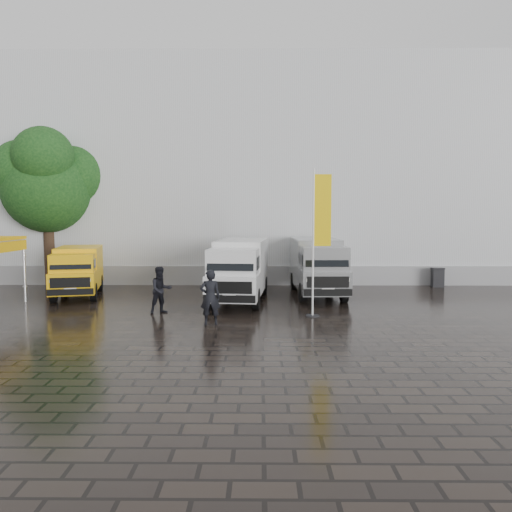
# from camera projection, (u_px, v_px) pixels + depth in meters

# --- Properties ---
(ground) EXTENTS (120.00, 120.00, 0.00)m
(ground) POSITION_uv_depth(u_px,v_px,m) (275.00, 316.00, 18.06)
(ground) COLOR black
(ground) RESTS_ON ground
(exhibition_hall) EXTENTS (44.00, 16.00, 12.00)m
(exhibition_hall) POSITION_uv_depth(u_px,v_px,m) (298.00, 180.00, 33.50)
(exhibition_hall) COLOR silver
(exhibition_hall) RESTS_ON ground
(hall_plinth) EXTENTS (44.00, 0.15, 1.00)m
(hall_plinth) POSITION_uv_depth(u_px,v_px,m) (309.00, 276.00, 25.92)
(hall_plinth) COLOR gray
(hall_plinth) RESTS_ON ground
(van_yellow) EXTENTS (2.85, 5.03, 2.19)m
(van_yellow) POSITION_uv_depth(u_px,v_px,m) (78.00, 272.00, 22.38)
(van_yellow) COLOR #F6B50C
(van_yellow) RESTS_ON ground
(van_white) EXTENTS (2.48, 6.07, 2.56)m
(van_white) POSITION_uv_depth(u_px,v_px,m) (240.00, 271.00, 21.10)
(van_white) COLOR white
(van_white) RESTS_ON ground
(van_silver) EXTENTS (2.16, 5.95, 2.55)m
(van_silver) POSITION_uv_depth(u_px,v_px,m) (317.00, 267.00, 22.62)
(van_silver) COLOR #9DA0A1
(van_silver) RESTS_ON ground
(flagpole) EXTENTS (0.88, 0.50, 5.29)m
(flagpole) POSITION_uv_depth(u_px,v_px,m) (318.00, 234.00, 17.74)
(flagpole) COLOR black
(flagpole) RESTS_ON ground
(tree) EXTENTS (4.62, 4.62, 8.29)m
(tree) POSITION_uv_depth(u_px,v_px,m) (47.00, 183.00, 25.93)
(tree) COLOR black
(tree) RESTS_ON ground
(wheelie_bin) EXTENTS (0.64, 0.64, 0.98)m
(wheelie_bin) POSITION_uv_depth(u_px,v_px,m) (438.00, 277.00, 25.29)
(wheelie_bin) COLOR black
(wheelie_bin) RESTS_ON ground
(person_front) EXTENTS (0.71, 0.50, 1.85)m
(person_front) POSITION_uv_depth(u_px,v_px,m) (210.00, 297.00, 16.52)
(person_front) COLOR black
(person_front) RESTS_ON ground
(person_tent) EXTENTS (1.07, 1.01, 1.74)m
(person_tent) POSITION_uv_depth(u_px,v_px,m) (161.00, 290.00, 18.50)
(person_tent) COLOR black
(person_tent) RESTS_ON ground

